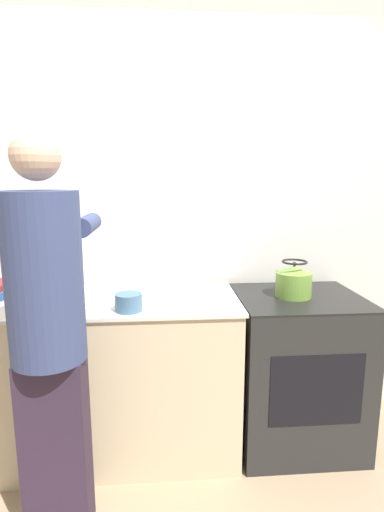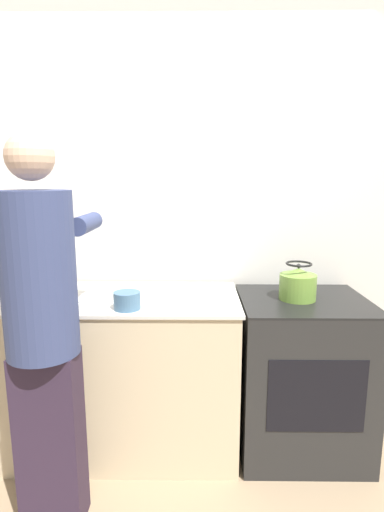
{
  "view_description": "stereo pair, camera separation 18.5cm",
  "coord_description": "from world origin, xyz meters",
  "px_view_note": "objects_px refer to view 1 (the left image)",
  "views": [
    {
      "loc": [
        0.05,
        -1.82,
        1.56
      ],
      "look_at": [
        0.22,
        0.22,
        1.16
      ],
      "focal_mm": 28.0,
      "sensor_mm": 36.0,
      "label": 1
    },
    {
      "loc": [
        0.24,
        -1.83,
        1.56
      ],
      "look_at": [
        0.22,
        0.22,
        1.16
      ],
      "focal_mm": 28.0,
      "sensor_mm": 36.0,
      "label": 2
    }
  ],
  "objects_px": {
    "oven": "(296,369)",
    "canister_jar": "(37,275)",
    "knife": "(67,303)",
    "bowl_prep": "(129,302)",
    "cutting_board": "(77,303)",
    "kettle": "(294,282)",
    "person": "(49,329)"
  },
  "relations": [
    {
      "from": "person",
      "to": "bowl_prep",
      "type": "xyz_separation_m",
      "value": [
        0.3,
        0.33,
        0.0
      ]
    },
    {
      "from": "knife",
      "to": "bowl_prep",
      "type": "bearing_deg",
      "value": 9.61
    },
    {
      "from": "kettle",
      "to": "knife",
      "type": "bearing_deg",
      "value": -174.12
    },
    {
      "from": "cutting_board",
      "to": "bowl_prep",
      "type": "height_order",
      "value": "bowl_prep"
    },
    {
      "from": "oven",
      "to": "knife",
      "type": "height_order",
      "value": "knife"
    },
    {
      "from": "person",
      "to": "kettle",
      "type": "bearing_deg",
      "value": 24.11
    },
    {
      "from": "oven",
      "to": "kettle",
      "type": "relative_size",
      "value": 4.31
    },
    {
      "from": "cutting_board",
      "to": "canister_jar",
      "type": "relative_size",
      "value": 1.77
    },
    {
      "from": "bowl_prep",
      "to": "canister_jar",
      "type": "distance_m",
      "value": 0.7
    },
    {
      "from": "person",
      "to": "cutting_board",
      "type": "height_order",
      "value": "person"
    },
    {
      "from": "bowl_prep",
      "to": "knife",
      "type": "bearing_deg",
      "value": 164.22
    },
    {
      "from": "cutting_board",
      "to": "knife",
      "type": "height_order",
      "value": "knife"
    },
    {
      "from": "oven",
      "to": "bowl_prep",
      "type": "distance_m",
      "value": 1.1
    },
    {
      "from": "cutting_board",
      "to": "knife",
      "type": "relative_size",
      "value": 1.55
    },
    {
      "from": "kettle",
      "to": "bowl_prep",
      "type": "relative_size",
      "value": 1.54
    },
    {
      "from": "oven",
      "to": "knife",
      "type": "xyz_separation_m",
      "value": [
        -1.27,
        -0.13,
        0.48
      ]
    },
    {
      "from": "person",
      "to": "canister_jar",
      "type": "relative_size",
      "value": 9.45
    },
    {
      "from": "bowl_prep",
      "to": "canister_jar",
      "type": "bearing_deg",
      "value": 143.82
    },
    {
      "from": "person",
      "to": "bowl_prep",
      "type": "height_order",
      "value": "person"
    },
    {
      "from": "oven",
      "to": "knife",
      "type": "bearing_deg",
      "value": -174.27
    },
    {
      "from": "oven",
      "to": "canister_jar",
      "type": "xyz_separation_m",
      "value": [
        -1.51,
        0.19,
        0.55
      ]
    },
    {
      "from": "person",
      "to": "cutting_board",
      "type": "distance_m",
      "value": 0.44
    },
    {
      "from": "oven",
      "to": "kettle",
      "type": "distance_m",
      "value": 0.54
    },
    {
      "from": "person",
      "to": "canister_jar",
      "type": "bearing_deg",
      "value": 109.45
    },
    {
      "from": "cutting_board",
      "to": "kettle",
      "type": "height_order",
      "value": "kettle"
    },
    {
      "from": "person",
      "to": "canister_jar",
      "type": "xyz_separation_m",
      "value": [
        -0.26,
        0.74,
        0.05
      ]
    },
    {
      "from": "bowl_prep",
      "to": "cutting_board",
      "type": "bearing_deg",
      "value": 157.78
    },
    {
      "from": "oven",
      "to": "cutting_board",
      "type": "bearing_deg",
      "value": -175.12
    },
    {
      "from": "oven",
      "to": "knife",
      "type": "relative_size",
      "value": 4.26
    },
    {
      "from": "person",
      "to": "oven",
      "type": "bearing_deg",
      "value": 23.43
    },
    {
      "from": "knife",
      "to": "oven",
      "type": "bearing_deg",
      "value": 31.12
    },
    {
      "from": "kettle",
      "to": "bowl_prep",
      "type": "xyz_separation_m",
      "value": [
        -0.91,
        -0.22,
        -0.03
      ]
    }
  ]
}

